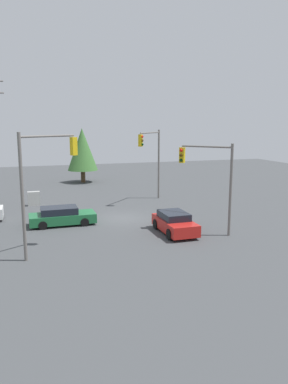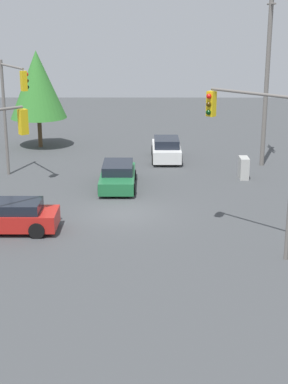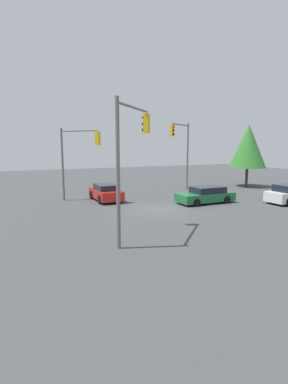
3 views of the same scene
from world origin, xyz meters
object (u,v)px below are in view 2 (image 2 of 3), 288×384
object	(u,v)px
sedan_green	(118,176)
electrical_cabinet	(244,168)
sedan_white	(166,149)
traffic_signal_aux	(259,141)
sedan_red	(12,217)
traffic_signal_cross	(12,101)

from	to	relation	value
sedan_green	electrical_cabinet	bearing A→B (deg)	-166.87
sedan_white	traffic_signal_aux	size ratio (longest dim) A/B	0.63
sedan_green	traffic_signal_aux	distance (m)	11.58
traffic_signal_aux	electrical_cabinet	size ratio (longest dim) A/B	5.24
sedan_red	traffic_signal_cross	distance (m)	9.47
traffic_signal_cross	traffic_signal_aux	size ratio (longest dim) A/B	1.02
sedan_red	electrical_cabinet	xyz separation A→B (m)	(-8.74, 11.81, -0.05)
sedan_red	sedan_white	bearing A→B (deg)	-29.21
sedan_red	electrical_cabinet	world-z (taller)	sedan_red
sedan_red	traffic_signal_aux	distance (m)	11.37
traffic_signal_cross	traffic_signal_aux	xyz separation A→B (m)	(10.48, 12.09, -0.06)
sedan_green	sedan_red	bearing A→B (deg)	57.73
sedan_green	sedan_white	bearing A→B (deg)	-115.50
electrical_cabinet	sedan_green	bearing A→B (deg)	-76.87
sedan_white	traffic_signal_cross	xyz separation A→B (m)	(4.76, -8.99, 3.92)
sedan_red	traffic_signal_cross	size ratio (longest dim) A/B	0.61
sedan_green	sedan_white	size ratio (longest dim) A/B	1.11
sedan_green	sedan_red	distance (m)	8.30
sedan_white	electrical_cabinet	distance (m)	6.29
sedan_green	sedan_red	world-z (taller)	sedan_red
sedan_white	electrical_cabinet	size ratio (longest dim) A/B	3.30
sedan_green	traffic_signal_cross	bearing A→B (deg)	-13.32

